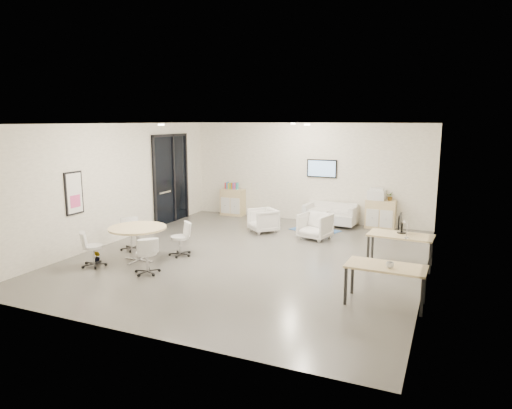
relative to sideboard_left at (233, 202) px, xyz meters
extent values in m
cube|color=#52504B|center=(2.61, -4.26, -0.86)|extent=(8.00, 9.00, 0.80)
cube|color=white|center=(2.61, -4.26, 3.14)|extent=(8.00, 9.00, 0.80)
cube|color=beige|center=(2.61, 0.64, 1.14)|extent=(8.00, 0.80, 3.20)
cube|color=beige|center=(2.61, -9.16, 1.14)|extent=(8.00, 0.80, 3.20)
cube|color=beige|center=(-1.79, -4.26, 1.14)|extent=(0.80, 9.00, 3.20)
cube|color=beige|center=(7.01, -4.26, 1.14)|extent=(0.80, 9.00, 3.20)
cube|color=black|center=(-1.35, -1.76, 0.97)|extent=(0.02, 1.90, 2.85)
cube|color=black|center=(-1.33, -1.76, 2.35)|extent=(0.06, 1.90, 0.08)
cube|color=black|center=(-1.33, -2.67, 0.97)|extent=(0.06, 0.08, 2.85)
cube|color=black|center=(-1.33, -0.85, 0.97)|extent=(0.06, 0.08, 2.85)
cube|color=black|center=(-1.33, -1.61, 0.97)|extent=(0.06, 0.07, 2.85)
cube|color=#B2B2B7|center=(-1.29, -2.21, 0.59)|extent=(0.04, 0.60, 0.05)
cube|color=black|center=(-1.36, -5.86, 1.09)|extent=(0.04, 0.54, 1.04)
cube|color=white|center=(-1.34, -5.86, 1.09)|extent=(0.01, 0.46, 0.96)
cube|color=#DC4887|center=(-1.34, -5.86, 0.89)|extent=(0.01, 0.32, 0.30)
cube|color=black|center=(3.11, 0.20, 1.29)|extent=(0.98, 0.05, 0.58)
cube|color=#89B6EC|center=(3.11, 0.18, 1.29)|extent=(0.90, 0.01, 0.50)
cylinder|color=#FFEAC6|center=(0.81, -5.26, 2.72)|extent=(0.14, 0.14, 0.03)
cylinder|color=#FFEAC6|center=(3.81, -3.76, 2.72)|extent=(0.14, 0.14, 0.03)
cylinder|color=#FFEAC6|center=(2.61, -1.26, 2.72)|extent=(0.14, 0.14, 0.03)
cube|color=tan|center=(0.00, 0.00, 0.00)|extent=(0.82, 0.41, 0.92)
cube|color=silver|center=(-0.19, -0.21, -0.09)|extent=(0.34, 0.02, 0.55)
cube|color=silver|center=(0.19, -0.21, -0.09)|extent=(0.34, 0.02, 0.55)
cube|color=tan|center=(5.05, 0.00, -0.01)|extent=(0.89, 0.42, 0.89)
cube|color=silver|center=(4.85, -0.21, -0.10)|extent=(0.37, 0.02, 0.53)
cube|color=silver|center=(5.25, -0.21, -0.10)|extent=(0.37, 0.02, 0.53)
cube|color=red|center=(-0.26, 0.00, 0.57)|extent=(0.04, 0.14, 0.22)
cube|color=#337FCC|center=(-0.19, 0.00, 0.57)|extent=(0.04, 0.14, 0.22)
cube|color=gold|center=(-0.13, 0.00, 0.57)|extent=(0.04, 0.14, 0.22)
cube|color=#4CB24C|center=(-0.07, 0.00, 0.57)|extent=(0.04, 0.14, 0.22)
cube|color=#CC6619|center=(-0.01, 0.00, 0.57)|extent=(0.04, 0.14, 0.22)
cube|color=purple|center=(0.05, 0.00, 0.57)|extent=(0.04, 0.14, 0.22)
cube|color=#E54C7F|center=(0.11, 0.00, 0.57)|extent=(0.04, 0.14, 0.22)
cube|color=teal|center=(0.17, 0.00, 0.57)|extent=(0.04, 0.14, 0.22)
cube|color=white|center=(4.91, 0.00, 0.58)|extent=(0.53, 0.45, 0.30)
cube|color=white|center=(4.91, 0.00, 0.76)|extent=(0.40, 0.33, 0.06)
cube|color=silver|center=(3.55, -0.21, -0.21)|extent=(1.66, 0.92, 0.30)
cube|color=silver|center=(3.55, 0.10, 0.09)|extent=(1.61, 0.31, 0.30)
cube|color=silver|center=(2.82, -0.21, -0.06)|extent=(0.20, 0.81, 0.60)
cube|color=silver|center=(4.28, -0.21, -0.06)|extent=(0.20, 0.81, 0.60)
cube|color=#325E99|center=(3.29, -1.04, -0.45)|extent=(1.56, 1.29, 0.01)
imported|color=silver|center=(1.91, -1.84, -0.08)|extent=(1.01, 1.01, 0.76)
imported|color=silver|center=(3.56, -2.01, -0.06)|extent=(0.92, 0.88, 0.80)
cube|color=tan|center=(6.02, -3.61, 0.26)|extent=(1.46, 0.81, 0.04)
cube|color=black|center=(5.36, -3.91, -0.11)|extent=(0.05, 0.05, 0.70)
cube|color=black|center=(6.68, -3.91, -0.11)|extent=(0.05, 0.05, 0.70)
cube|color=black|center=(5.36, -3.30, -0.11)|extent=(0.05, 0.05, 0.70)
cube|color=black|center=(6.68, -3.30, -0.11)|extent=(0.05, 0.05, 0.70)
cube|color=tan|center=(6.02, -6.00, 0.25)|extent=(1.42, 0.74, 0.04)
cube|color=black|center=(5.38, -6.30, -0.11)|extent=(0.05, 0.05, 0.69)
cube|color=black|center=(6.67, -6.30, -0.11)|extent=(0.05, 0.05, 0.69)
cube|color=black|center=(5.38, -5.70, -0.11)|extent=(0.05, 0.05, 0.69)
cube|color=black|center=(6.67, -5.70, -0.11)|extent=(0.05, 0.05, 0.69)
cylinder|color=black|center=(6.02, -3.46, 0.29)|extent=(0.20, 0.20, 0.02)
cube|color=black|center=(6.02, -3.46, 0.41)|extent=(0.04, 0.03, 0.24)
cube|color=black|center=(5.97, -3.46, 0.56)|extent=(0.03, 0.50, 0.32)
cylinder|color=tan|center=(0.30, -5.64, 0.34)|extent=(1.34, 1.34, 0.04)
cylinder|color=#B2B2B7|center=(0.30, -5.64, -0.07)|extent=(0.10, 0.10, 0.77)
cube|color=#B2B2B7|center=(0.30, -5.64, -0.44)|extent=(0.78, 0.06, 0.03)
cube|color=#B2B2B7|center=(0.30, -5.64, -0.44)|extent=(0.06, 0.78, 0.03)
imported|color=#3F7F3F|center=(5.32, -0.01, 0.54)|extent=(0.31, 0.33, 0.21)
imported|color=#3F7F3F|center=(-0.44, -6.21, -0.39)|extent=(0.24, 0.34, 0.14)
imported|color=white|center=(6.10, -6.11, 0.34)|extent=(0.16, 0.14, 0.13)
camera|label=1|loc=(7.00, -14.07, 2.82)|focal=32.00mm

